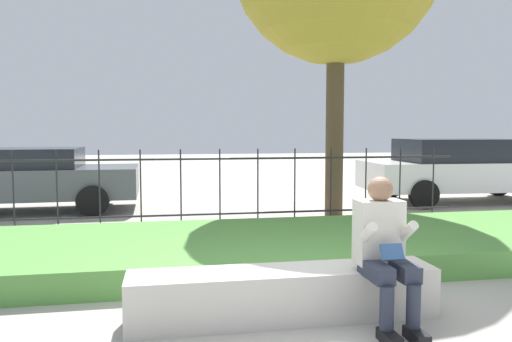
{
  "coord_description": "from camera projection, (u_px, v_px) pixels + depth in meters",
  "views": [
    {
      "loc": [
        -1.16,
        -4.05,
        1.61
      ],
      "look_at": [
        0.06,
        2.69,
        1.05
      ],
      "focal_mm": 35.0,
      "sensor_mm": 36.0,
      "label": 1
    }
  ],
  "objects": [
    {
      "name": "iron_fence",
      "position": [
        239.0,
        187.0,
        8.1
      ],
      "size": [
        7.48,
        0.03,
        1.32
      ],
      "color": "#232326",
      "rests_on": "ground_plane"
    },
    {
      "name": "car_parked_left",
      "position": [
        26.0,
        178.0,
        9.82
      ],
      "size": [
        4.23,
        1.95,
        1.27
      ],
      "rotation": [
        0.0,
        0.0,
        0.02
      ],
      "color": "#4C5156",
      "rests_on": "ground_plane"
    },
    {
      "name": "grass_berm",
      "position": [
        262.0,
        248.0,
        6.23
      ],
      "size": [
        9.48,
        2.54,
        0.3
      ],
      "color": "#569342",
      "rests_on": "ground_plane"
    },
    {
      "name": "ground_plane",
      "position": [
        305.0,
        317.0,
        4.31
      ],
      "size": [
        60.0,
        60.0,
        0.0
      ],
      "primitive_type": "plane",
      "color": "#A8A399"
    },
    {
      "name": "car_parked_right",
      "position": [
        463.0,
        169.0,
        11.26
      ],
      "size": [
        4.61,
        2.1,
        1.42
      ],
      "rotation": [
        0.0,
        0.0,
        -0.04
      ],
      "color": "silver",
      "rests_on": "ground_plane"
    },
    {
      "name": "stone_bench",
      "position": [
        284.0,
        297.0,
        4.26
      ],
      "size": [
        2.64,
        0.48,
        0.43
      ],
      "color": "beige",
      "rests_on": "ground_plane"
    },
    {
      "name": "person_seated_reader",
      "position": [
        384.0,
        246.0,
        4.1
      ],
      "size": [
        0.42,
        0.73,
        1.23
      ],
      "color": "black",
      "rests_on": "ground_plane"
    }
  ]
}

